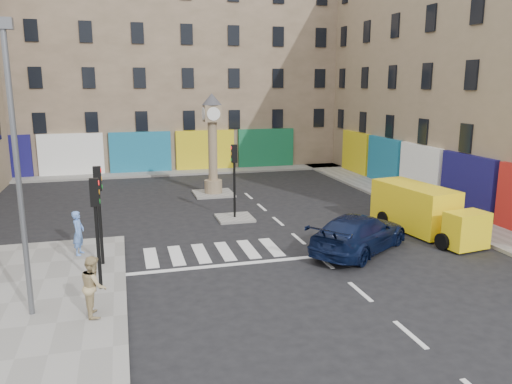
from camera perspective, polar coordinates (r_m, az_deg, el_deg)
name	(u,v)px	position (r m, az deg, el deg)	size (l,w,h in m)	color
ground	(335,271)	(18.90, 9.05, -8.86)	(120.00, 120.00, 0.00)	black
sidewalk_right	(400,197)	(31.32, 16.16, -0.56)	(2.60, 30.00, 0.15)	gray
sidewalk_far	(169,173)	(38.95, -9.96, 2.18)	(32.00, 2.40, 0.15)	gray
island_near	(235,218)	(25.52, -2.44, -2.98)	(1.80, 1.80, 0.12)	gray
island_far	(213,194)	(31.23, -4.88, -0.18)	(2.40, 2.40, 0.12)	gray
building_right	(501,63)	(34.36, 26.24, 13.10)	(10.00, 30.00, 16.00)	#927C60
building_far	(158,63)	(44.19, -11.11, 14.29)	(32.00, 10.00, 17.00)	gray
traffic_light_left_near	(96,216)	(16.77, -17.81, -2.63)	(0.28, 0.22, 3.70)	black
traffic_light_left_far	(99,200)	(19.10, -17.53, -0.84)	(0.28, 0.22, 3.70)	black
traffic_light_island	(234,169)	(24.97, -2.50, 2.63)	(0.28, 0.22, 3.70)	black
lamp_post	(16,157)	(15.22, -25.73, 3.62)	(0.50, 0.25, 8.30)	#595B60
clock_pillar	(212,138)	(30.67, -5.00, 6.20)	(1.20, 1.20, 6.10)	#927C60
navy_sedan	(359,233)	(20.91, 11.72, -4.63)	(2.19, 5.38, 1.56)	#0B1433
yellow_van	(423,211)	(24.17, 18.51, -2.03)	(2.65, 6.07, 2.14)	yellow
pedestrian_blue	(78,233)	(20.85, -19.63, -4.42)	(0.64, 0.42, 1.76)	#5F89D9
pedestrian_tan	(94,286)	(15.40, -18.06, -10.15)	(0.87, 0.68, 1.79)	tan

